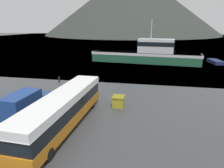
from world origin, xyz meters
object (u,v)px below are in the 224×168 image
object	(u,v)px
storage_bin	(118,101)
small_boat	(215,62)
tour_bus	(64,108)
fishing_boat	(147,54)
delivery_van	(25,103)

from	to	relation	value
storage_bin	small_boat	size ratio (longest dim) A/B	0.26
tour_bus	small_boat	distance (m)	41.91
tour_bus	fishing_boat	size ratio (longest dim) A/B	0.51
storage_bin	small_boat	world-z (taller)	storage_bin
tour_bus	fishing_boat	xyz separation A→B (m)	(6.33, 33.20, 0.31)
tour_bus	fishing_boat	bearing A→B (deg)	81.41
fishing_boat	small_boat	distance (m)	16.19
delivery_van	storage_bin	size ratio (longest dim) A/B	4.15
delivery_van	fishing_boat	size ratio (longest dim) A/B	0.23
tour_bus	storage_bin	distance (m)	6.84
small_boat	tour_bus	bearing A→B (deg)	50.17
tour_bus	delivery_van	xyz separation A→B (m)	(-4.77, 1.47, -0.46)
delivery_van	tour_bus	bearing A→B (deg)	-15.38
delivery_van	storage_bin	bearing A→B (deg)	26.45
tour_bus	fishing_boat	world-z (taller)	fishing_boat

